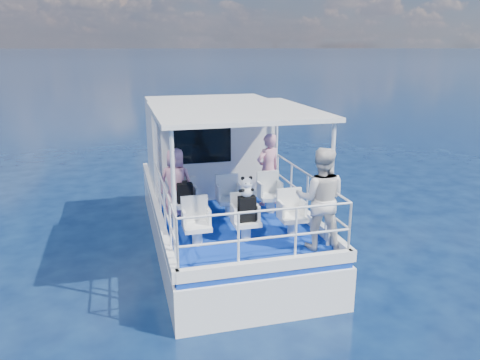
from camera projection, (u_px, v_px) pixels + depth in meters
name	position (u px, v px, depth m)	size (l,w,h in m)	color
ground	(232.00, 259.00, 9.83)	(2000.00, 2000.00, 0.00)	#071637
hull	(222.00, 241.00, 10.76)	(3.00, 7.00, 1.60)	white
deck	(221.00, 206.00, 10.52)	(2.90, 6.90, 0.10)	#0B2D9C
cabin	(209.00, 144.00, 11.41)	(2.85, 2.00, 2.20)	white
canopy	(234.00, 111.00, 8.78)	(3.00, 3.20, 0.08)	white
canopy_posts	(234.00, 170.00, 9.04)	(2.77, 2.97, 2.20)	white
railings	(239.00, 205.00, 8.91)	(2.84, 3.59, 1.00)	white
seat_port_fwd	(186.00, 211.00, 9.49)	(0.48, 0.46, 0.38)	white
seat_center_fwd	(229.00, 207.00, 9.71)	(0.48, 0.46, 0.38)	white
seat_stbd_fwd	(270.00, 204.00, 9.93)	(0.48, 0.46, 0.38)	white
seat_port_aft	(197.00, 235.00, 8.28)	(0.48, 0.46, 0.38)	white
seat_center_aft	(246.00, 230.00, 8.50)	(0.48, 0.46, 0.38)	white
seat_stbd_aft	(292.00, 225.00, 8.72)	(0.48, 0.46, 0.38)	white
passenger_port_fwd	(176.00, 183.00, 9.56)	(0.54, 0.38, 1.44)	pink
passenger_stbd_fwd	(268.00, 170.00, 10.26)	(0.58, 0.38, 1.60)	pink
passenger_stbd_aft	(321.00, 199.00, 7.99)	(0.87, 0.68, 1.79)	silver
backpack_port	(185.00, 193.00, 9.36)	(0.30, 0.17, 0.40)	black
backpack_center	(247.00, 209.00, 8.35)	(0.31, 0.17, 0.46)	black
compact_camera	(185.00, 182.00, 9.28)	(0.10, 0.06, 0.06)	black
panda	(247.00, 187.00, 8.23)	(0.24, 0.20, 0.37)	white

